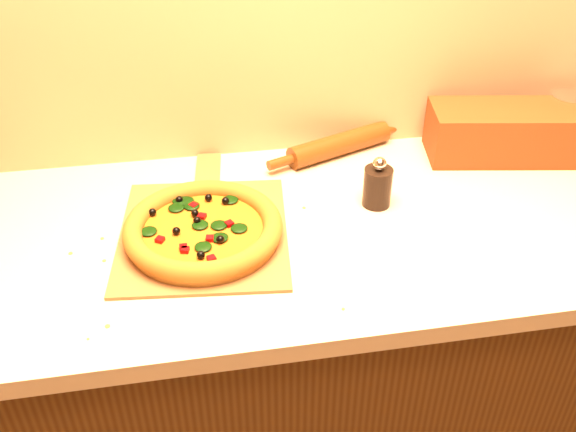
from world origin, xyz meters
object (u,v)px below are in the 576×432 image
Objects in this scene: pizza_peel at (204,229)px; pepper_grinder at (378,186)px; pizza at (203,229)px; coffee_canister at (565,118)px; rolling_pin at (339,144)px.

pizza_peel is 4.51× the size of pepper_grinder.
pizza_peel is 1.65× the size of pizza.
coffee_canister reaches higher than pepper_grinder.
pepper_grinder is at bearing -82.75° from rolling_pin.
pizza_peel is 0.04m from pizza.
pepper_grinder is at bearing 10.10° from pizza.
coffee_canister is at bearing 19.91° from pizza_peel.
coffee_canister is at bearing -3.24° from rolling_pin.
pizza_peel is 1.39× the size of rolling_pin.
rolling_pin is (-0.03, 0.23, -0.02)m from pepper_grinder.
pizza_peel is at bearing -175.08° from pepper_grinder.
pepper_grinder is (0.38, 0.03, 0.04)m from pizza_peel.
pizza is 2.73× the size of pepper_grinder.
coffee_canister is at bearing 15.94° from pizza.
pizza_peel is 4.09× the size of coffee_canister.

